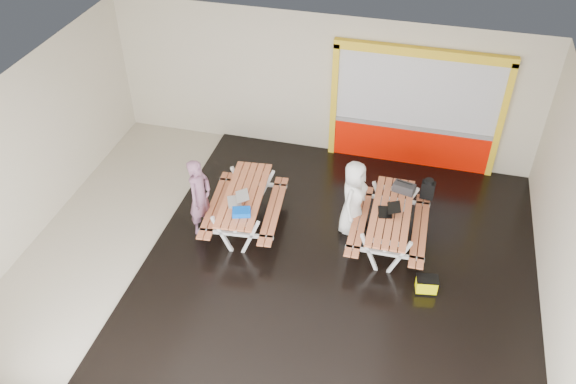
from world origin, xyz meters
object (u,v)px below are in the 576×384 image
(laptop_right, at_px, (388,210))
(toolbox, at_px, (404,188))
(person_left, at_px, (200,197))
(blue_pouch, at_px, (241,212))
(picnic_table_left, at_px, (245,201))
(picnic_table_right, at_px, (390,219))
(laptop_left, at_px, (237,199))
(dark_case, at_px, (366,238))
(backpack, at_px, (428,189))
(fluke_bag, at_px, (426,285))
(person_right, at_px, (353,198))

(laptop_right, distance_m, toolbox, 0.77)
(person_left, bearing_deg, blue_pouch, -94.98)
(picnic_table_left, distance_m, picnic_table_right, 2.97)
(picnic_table_left, height_order, person_left, person_left)
(person_left, xyz_separation_m, blue_pouch, (0.96, -0.26, 0.01))
(laptop_left, xyz_separation_m, laptop_right, (2.96, 0.42, -0.00))
(picnic_table_right, distance_m, toolbox, 0.76)
(person_left, height_order, dark_case, person_left)
(dark_case, bearing_deg, laptop_left, -171.30)
(person_left, xyz_separation_m, dark_case, (3.35, 0.49, -0.77))
(person_left, bearing_deg, dark_case, -71.87)
(toolbox, height_order, backpack, toolbox)
(picnic_table_left, relative_size, backpack, 5.02)
(laptop_left, distance_m, blue_pouch, 0.40)
(picnic_table_right, height_order, laptop_left, laptop_left)
(backpack, bearing_deg, picnic_table_right, -123.11)
(person_left, xyz_separation_m, backpack, (4.43, 1.56, -0.11))
(laptop_left, bearing_deg, dark_case, 8.70)
(blue_pouch, bearing_deg, laptop_left, 120.00)
(toolbox, bearing_deg, backpack, 33.08)
(fluke_bag, bearing_deg, picnic_table_right, 126.40)
(toolbox, bearing_deg, picnic_table_left, -164.37)
(toolbox, bearing_deg, laptop_left, -160.06)
(laptop_left, height_order, fluke_bag, laptop_left)
(picnic_table_left, height_order, picnic_table_right, picnic_table_right)
(blue_pouch, bearing_deg, toolbox, 26.68)
(picnic_table_left, height_order, blue_pouch, blue_pouch)
(toolbox, height_order, fluke_bag, toolbox)
(toolbox, xyz_separation_m, dark_case, (-0.60, -0.76, -0.83))
(backpack, bearing_deg, fluke_bag, -84.34)
(picnic_table_left, height_order, backpack, backpack)
(laptop_left, bearing_deg, blue_pouch, -60.00)
(picnic_table_left, relative_size, fluke_bag, 5.28)
(person_right, relative_size, blue_pouch, 4.72)
(laptop_left, relative_size, dark_case, 1.16)
(picnic_table_right, xyz_separation_m, toolbox, (0.17, 0.68, 0.30))
(person_right, bearing_deg, backpack, -50.09)
(fluke_bag, bearing_deg, person_right, 140.70)
(person_right, relative_size, dark_case, 3.60)
(person_left, bearing_deg, picnic_table_right, -71.61)
(toolbox, bearing_deg, laptop_right, -106.97)
(toolbox, distance_m, dark_case, 1.28)
(picnic_table_left, xyz_separation_m, laptop_right, (2.91, 0.14, 0.26))
(picnic_table_right, relative_size, fluke_bag, 5.02)
(toolbox, relative_size, backpack, 1.02)
(person_right, bearing_deg, picnic_table_left, 110.07)
(picnic_table_left, bearing_deg, person_left, -155.69)
(laptop_right, relative_size, dark_case, 1.02)
(person_left, distance_m, blue_pouch, 1.00)
(blue_pouch, distance_m, toolbox, 3.34)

